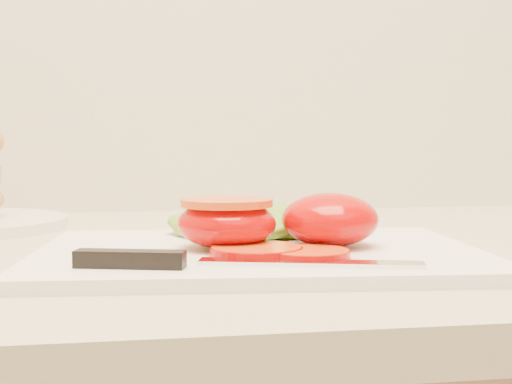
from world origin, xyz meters
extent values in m
cube|color=white|center=(-0.63, 1.57, 0.94)|extent=(0.38, 0.29, 0.01)
ellipsoid|color=#C70002|center=(-0.57, 1.57, 0.96)|extent=(0.08, 0.08, 0.04)
ellipsoid|color=#C70002|center=(-0.66, 1.57, 0.96)|extent=(0.08, 0.08, 0.04)
cylinder|color=red|center=(-0.66, 1.57, 0.98)|extent=(0.07, 0.07, 0.01)
cylinder|color=#D46215|center=(-0.64, 1.54, 0.94)|extent=(0.07, 0.07, 0.01)
cylinder|color=#D46215|center=(-0.60, 1.52, 0.94)|extent=(0.06, 0.06, 0.01)
ellipsoid|color=#88BD32|center=(-0.64, 1.65, 0.95)|extent=(0.16, 0.14, 0.02)
ellipsoid|color=#88BD32|center=(-0.59, 1.65, 0.95)|extent=(0.13, 0.11, 0.03)
cube|color=silver|center=(-0.61, 1.49, 0.94)|extent=(0.16, 0.06, 0.00)
cube|color=black|center=(-0.73, 1.50, 0.95)|extent=(0.08, 0.04, 0.01)
camera|label=1|loc=(-0.73, 1.01, 1.03)|focal=50.00mm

